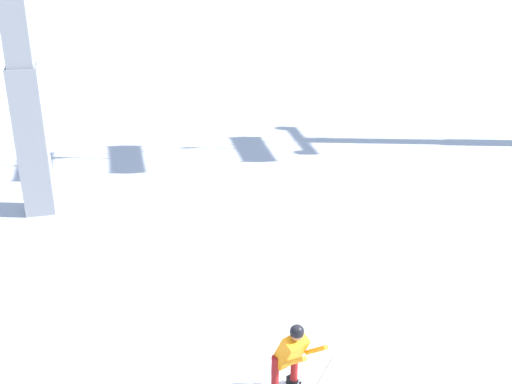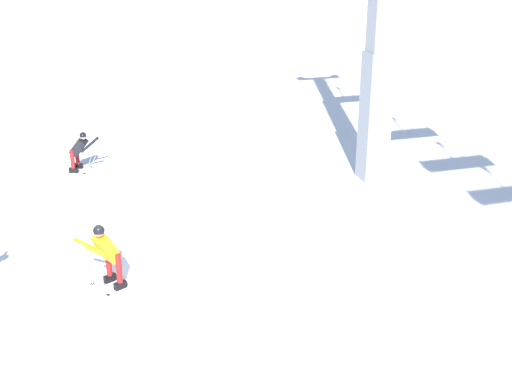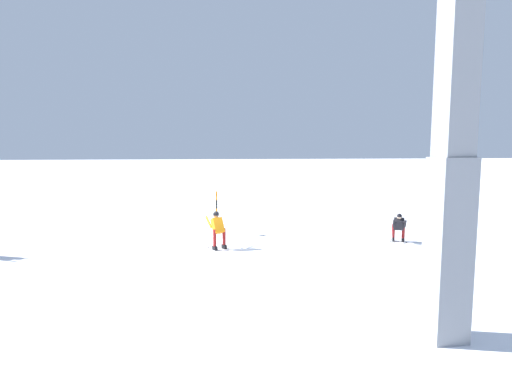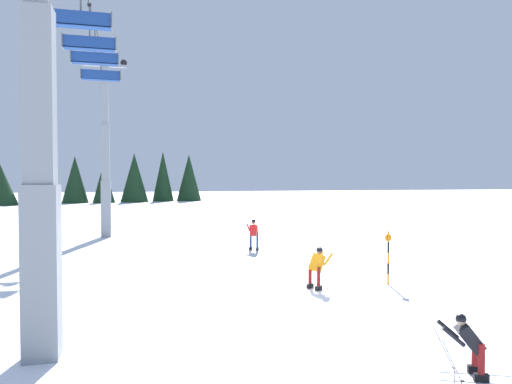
{
  "view_description": "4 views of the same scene",
  "coord_description": "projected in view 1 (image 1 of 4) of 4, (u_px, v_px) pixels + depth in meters",
  "views": [
    {
      "loc": [
        -2.85,
        -8.98,
        7.9
      ],
      "look_at": [
        -0.37,
        2.04,
        2.8
      ],
      "focal_mm": 47.22,
      "sensor_mm": 36.0,
      "label": 1
    },
    {
      "loc": [
        13.12,
        -1.02,
        7.46
      ],
      "look_at": [
        0.11,
        2.9,
        2.04
      ],
      "focal_mm": 47.77,
      "sensor_mm": 36.0,
      "label": 2
    },
    {
      "loc": [
        0.2,
        16.0,
        4.12
      ],
      "look_at": [
        -1.35,
        3.83,
        2.78
      ],
      "focal_mm": 28.48,
      "sensor_mm": 36.0,
      "label": 3
    },
    {
      "loc": [
        -16.11,
        6.08,
        4.06
      ],
      "look_at": [
        0.63,
        1.76,
        3.56
      ],
      "focal_mm": 32.44,
      "sensor_mm": 36.0,
      "label": 4
    }
  ],
  "objects": [
    {
      "name": "lift_tower_near",
      "position": [
        14.0,
        17.0,
        15.98
      ],
      "size": [
        0.75,
        2.33,
        12.34
      ],
      "color": "gray",
      "rests_on": "ground_plane"
    },
    {
      "name": "ground_plane",
      "position": [
        302.0,
        382.0,
        11.81
      ],
      "size": [
        260.0,
        260.0,
        0.0
      ],
      "primitive_type": "plane",
      "color": "white"
    },
    {
      "name": "skier_carving_main",
      "position": [
        291.0,
        355.0,
        11.09
      ],
      "size": [
        1.24,
        1.73,
        1.67
      ],
      "color": "white",
      "rests_on": "ground_plane"
    }
  ]
}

